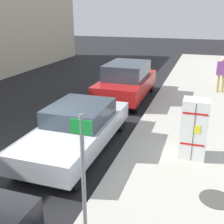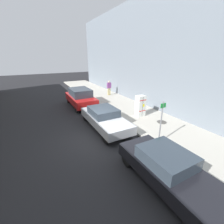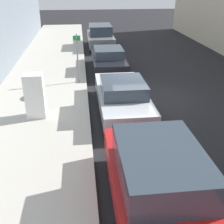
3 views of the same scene
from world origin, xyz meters
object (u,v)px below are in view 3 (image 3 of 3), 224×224
parked_suv_gray (100,36)px  street_sign_post (78,56)px  parked_suv_red (159,183)px  parked_sedan_silver (122,95)px  parked_sedan_dark (108,59)px  discarded_refrigerator (35,96)px

parked_suv_gray → street_sign_post: bearing=-101.7°
parked_suv_red → parked_suv_gray: parked_suv_red is taller
street_sign_post → parked_suv_red: 9.14m
parked_sedan_silver → parked_sedan_dark: bearing=90.0°
parked_suv_red → parked_suv_gray: bearing=90.0°
discarded_refrigerator → street_sign_post: bearing=66.9°
parked_suv_red → parked_sedan_silver: bearing=90.0°
parked_sedan_dark → street_sign_post: bearing=-128.1°
parked_suv_red → discarded_refrigerator: bearing=122.6°
street_sign_post → parked_suv_red: (1.72, -8.96, -0.60)m
parked_suv_red → parked_sedan_dark: 11.16m
street_sign_post → parked_sedan_silver: 3.93m
parked_sedan_silver → discarded_refrigerator: bearing=-174.6°
discarded_refrigerator → parked_sedan_dark: (3.33, 5.96, -0.28)m
parked_sedan_silver → parked_suv_gray: (0.00, 11.76, 0.16)m
parked_sedan_silver → parked_suv_gray: bearing=90.0°
parked_sedan_silver → parked_sedan_dark: parked_sedan_silver is taller
parked_suv_red → parked_sedan_silver: 5.51m
discarded_refrigerator → parked_sedan_dark: bearing=60.9°
street_sign_post → parked_suv_red: size_ratio=0.52×
street_sign_post → parked_suv_gray: 8.52m
discarded_refrigerator → parked_suv_gray: bearing=74.6°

